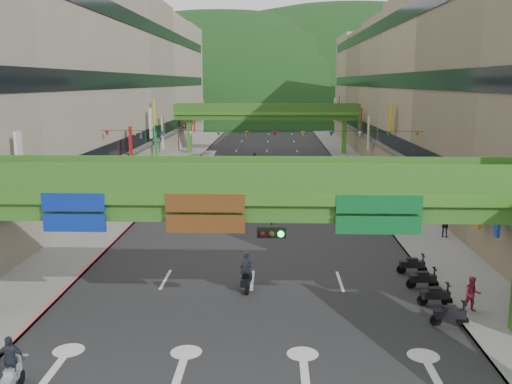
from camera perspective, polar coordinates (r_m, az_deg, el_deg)
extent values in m
cube|color=#28282B|center=(66.68, 0.87, 2.28)|extent=(18.00, 140.00, 0.02)
cube|color=gray|center=(67.75, -8.48, 2.35)|extent=(4.00, 140.00, 0.15)
cube|color=gray|center=(67.40, 10.27, 2.25)|extent=(4.00, 140.00, 0.15)
cube|color=#CC5959|center=(67.43, -6.89, 2.36)|extent=(0.20, 140.00, 0.18)
cube|color=gray|center=(67.14, 8.67, 2.28)|extent=(0.20, 140.00, 0.18)
cube|color=#9E937F|center=(68.90, -15.37, 10.10)|extent=(12.00, 95.00, 19.00)
cube|color=black|center=(67.64, -10.21, 5.80)|extent=(0.08, 90.25, 1.40)
cube|color=black|center=(67.38, -10.38, 10.89)|extent=(0.08, 90.25, 1.40)
cube|color=black|center=(67.66, -10.57, 15.97)|extent=(0.08, 90.25, 1.40)
cube|color=gray|center=(68.30, 17.30, 9.99)|extent=(12.00, 95.00, 19.00)
cube|color=black|center=(67.23, 12.04, 5.71)|extent=(0.08, 90.25, 1.40)
cube|color=black|center=(66.97, 12.25, 10.82)|extent=(0.08, 90.25, 1.40)
cube|color=black|center=(67.25, 12.47, 15.94)|extent=(0.08, 90.25, 1.40)
cube|color=#4C9E2D|center=(22.35, -0.98, -0.18)|extent=(28.00, 2.20, 0.50)
cube|color=#387223|center=(22.48, -0.97, -1.68)|extent=(28.00, 1.76, 0.70)
cube|color=#387223|center=(21.19, -1.12, 1.40)|extent=(28.00, 0.12, 1.10)
cube|color=#387223|center=(23.24, -0.86, 2.25)|extent=(28.00, 0.12, 1.10)
cube|color=navy|center=(22.70, -17.74, -2.08)|extent=(2.40, 0.12, 1.50)
cube|color=#593314|center=(21.55, -5.10, -2.27)|extent=(3.00, 0.12, 1.50)
cube|color=#0C5926|center=(21.76, 12.17, -2.35)|extent=(3.20, 0.12, 1.50)
cube|color=black|center=(21.41, 1.56, -4.11)|extent=(1.10, 0.28, 0.35)
cube|color=#4C9E2D|center=(81.03, 1.06, 7.90)|extent=(28.00, 2.20, 0.50)
cube|color=#387223|center=(81.06, 1.06, 7.47)|extent=(28.00, 1.76, 0.70)
cube|color=#4C9E2D|center=(82.16, -6.67, 5.52)|extent=(0.60, 0.60, 4.80)
cube|color=#4C9E2D|center=(81.87, 8.81, 5.45)|extent=(0.60, 0.60, 4.80)
cube|color=#387223|center=(79.95, 1.06, 8.43)|extent=(28.00, 0.12, 1.10)
cube|color=#387223|center=(82.03, 1.08, 8.49)|extent=(28.00, 0.12, 1.10)
ellipsoid|color=#1C4419|center=(176.93, -3.43, 7.67)|extent=(168.00, 140.00, 112.00)
ellipsoid|color=#1C4419|center=(197.62, 8.85, 7.90)|extent=(208.00, 176.00, 128.00)
cylinder|color=black|center=(46.08, 0.48, 6.14)|extent=(26.00, 0.03, 0.03)
cone|color=red|center=(48.05, -14.67, 5.68)|extent=(0.36, 0.36, 0.40)
cone|color=gold|center=(47.46, -12.03, 5.74)|extent=(0.36, 0.36, 0.40)
cone|color=#193FB2|center=(46.97, -9.32, 5.78)|extent=(0.36, 0.36, 0.40)
cone|color=silver|center=(46.58, -6.56, 5.81)|extent=(0.36, 0.36, 0.40)
cone|color=#198C33|center=(46.31, -3.77, 5.83)|extent=(0.36, 0.36, 0.40)
cone|color=orange|center=(46.14, -0.94, 5.83)|extent=(0.36, 0.36, 0.40)
cone|color=red|center=(46.09, 1.90, 5.82)|extent=(0.36, 0.36, 0.40)
cone|color=gold|center=(46.15, 4.73, 5.80)|extent=(0.36, 0.36, 0.40)
cone|color=#193FB2|center=(46.32, 7.56, 5.76)|extent=(0.36, 0.36, 0.40)
cone|color=silver|center=(46.60, 10.35, 5.71)|extent=(0.36, 0.36, 0.40)
cone|color=#198C33|center=(46.99, 13.10, 5.64)|extent=(0.36, 0.36, 0.40)
cone|color=orange|center=(47.49, 15.81, 5.57)|extent=(0.36, 0.36, 0.40)
cube|color=black|center=(28.19, -0.97, -8.78)|extent=(0.52, 1.34, 0.35)
cube|color=black|center=(28.10, -0.98, -8.30)|extent=(0.37, 0.59, 0.18)
cube|color=black|center=(28.54, -1.08, -7.46)|extent=(0.55, 0.13, 0.06)
cylinder|color=black|center=(28.80, -1.07, -8.97)|extent=(0.17, 0.51, 0.50)
cylinder|color=black|center=(27.78, -0.87, -9.74)|extent=(0.17, 0.51, 0.50)
imported|color=#3C4255|center=(27.99, -0.98, -7.62)|extent=(0.63, 0.46, 1.60)
cube|color=black|center=(54.23, -0.21, 0.84)|extent=(0.59, 1.34, 0.35)
cube|color=black|center=(54.18, -0.21, 1.11)|extent=(0.40, 0.60, 0.18)
cube|color=black|center=(54.68, -0.30, 1.46)|extent=(0.55, 0.16, 0.06)
cylinder|color=black|center=(54.81, -0.30, 0.64)|extent=(0.19, 0.51, 0.50)
cylinder|color=black|center=(53.74, -0.12, 0.43)|extent=(0.19, 0.51, 0.50)
imported|color=maroon|center=(54.10, -0.21, 1.61)|extent=(1.03, 0.87, 1.87)
cube|color=#919199|center=(21.21, -23.29, -16.65)|extent=(0.53, 1.34, 0.35)
cube|color=#919199|center=(21.10, -23.35, -16.05)|extent=(0.38, 0.59, 0.18)
cube|color=#919199|center=(21.40, -22.57, -14.85)|extent=(0.55, 0.14, 0.06)
cylinder|color=black|center=(21.75, -22.41, -16.75)|extent=(0.17, 0.51, 0.50)
imported|color=#222934|center=(20.94, -23.42, -15.14)|extent=(1.01, 0.53, 1.64)
cube|color=#6E0B08|center=(67.53, -0.13, 2.85)|extent=(0.41, 1.31, 0.35)
cube|color=#6E0B08|center=(67.50, -0.13, 3.06)|extent=(0.32, 0.56, 0.18)
cube|color=#6E0B08|center=(68.01, -0.13, 3.33)|extent=(0.55, 0.08, 0.06)
cylinder|color=black|center=(68.12, -0.13, 2.67)|extent=(0.12, 0.50, 0.50)
cylinder|color=black|center=(67.03, -0.12, 2.53)|extent=(0.12, 0.50, 0.50)
imported|color=#434148|center=(67.45, -0.13, 3.36)|extent=(0.81, 0.55, 1.61)
cube|color=black|center=(25.61, 18.80, -11.47)|extent=(1.31, 0.40, 0.35)
cube|color=black|center=(25.52, 18.83, -10.95)|extent=(0.56, 0.32, 0.18)
cube|color=black|center=(25.58, 20.08, -10.38)|extent=(0.08, 0.55, 0.06)
cylinder|color=black|center=(25.87, 19.96, -12.04)|extent=(0.50, 0.12, 0.50)
cylinder|color=black|center=(25.59, 17.54, -12.13)|extent=(0.50, 0.12, 0.50)
cube|color=black|center=(27.57, 17.47, -9.76)|extent=(1.31, 0.40, 0.35)
cube|color=black|center=(27.49, 17.50, -9.27)|extent=(0.56, 0.32, 0.18)
cube|color=black|center=(27.54, 18.66, -8.76)|extent=(0.08, 0.55, 0.06)
cylinder|color=black|center=(27.81, 18.56, -10.31)|extent=(0.50, 0.12, 0.50)
cylinder|color=black|center=(27.56, 16.30, -10.37)|extent=(0.50, 0.12, 0.50)
cube|color=black|center=(29.57, 16.33, -8.28)|extent=(1.31, 0.40, 0.35)
cube|color=black|center=(29.49, 16.36, -7.82)|extent=(0.56, 0.32, 0.18)
cube|color=black|center=(29.53, 17.44, -7.34)|extent=(0.08, 0.55, 0.06)
cylinder|color=black|center=(29.79, 17.35, -8.80)|extent=(0.50, 0.12, 0.50)
cylinder|color=black|center=(29.56, 15.25, -8.84)|extent=(0.50, 0.12, 0.50)
cube|color=black|center=(31.59, 15.35, -6.98)|extent=(1.31, 0.40, 0.35)
cube|color=black|center=(31.52, 15.37, -6.55)|extent=(0.56, 0.32, 0.18)
cube|color=black|center=(31.56, 16.38, -6.11)|extent=(0.08, 0.55, 0.06)
cylinder|color=black|center=(31.79, 16.30, -7.49)|extent=(0.50, 0.12, 0.50)
cylinder|color=black|center=(31.58, 14.33, -7.51)|extent=(0.50, 0.12, 0.50)
imported|color=#ACAAB2|center=(72.37, -4.61, 3.51)|extent=(2.28, 4.67, 1.47)
imported|color=#E8A006|center=(59.02, 0.70, 1.88)|extent=(2.37, 4.65, 1.52)
imported|color=#B02B40|center=(27.09, 20.80, -9.83)|extent=(0.79, 0.63, 1.57)
imported|color=black|center=(39.04, 18.35, -3.39)|extent=(0.96, 0.57, 1.54)
imported|color=#3B4D5E|center=(47.83, 12.29, -0.50)|extent=(0.83, 0.67, 1.55)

